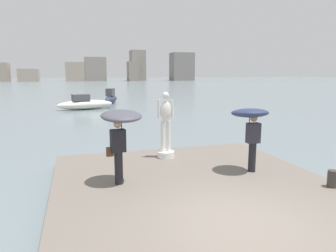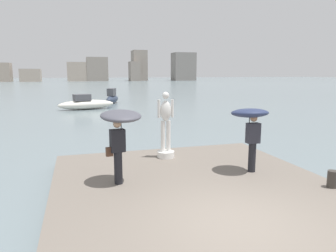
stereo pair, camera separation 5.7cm
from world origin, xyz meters
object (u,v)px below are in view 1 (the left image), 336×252
boat_mid (111,98)px  statue_white_figure (166,131)px  boat_near (85,104)px  onlooker_left (120,125)px  onlooker_right (251,120)px  mooring_bollard (332,179)px

boat_mid → statue_white_figure: bearing=-92.1°
statue_white_figure → boat_near: (-2.09, 19.61, -0.83)m
onlooker_left → onlooker_right: (3.81, -0.10, -0.02)m
onlooker_right → mooring_bollard: (1.38, -1.79, -1.34)m
onlooker_left → onlooker_right: 3.81m
statue_white_figure → mooring_bollard: bearing=-50.5°
onlooker_left → boat_mid: size_ratio=0.56×
onlooker_right → mooring_bollard: onlooker_right is taller
onlooker_left → boat_near: (-0.23, 21.76, -1.45)m
statue_white_figure → mooring_bollard: 5.28m
boat_near → boat_mid: 6.09m
boat_mid → mooring_bollard: bearing=-85.2°
onlooker_right → mooring_bollard: size_ratio=4.39×
statue_white_figure → onlooker_left: statue_white_figure is taller
onlooker_right → mooring_bollard: 2.63m
statue_white_figure → onlooker_right: bearing=-49.1°
mooring_bollard → boat_mid: bearing=94.8°
statue_white_figure → boat_near: 19.74m
onlooker_right → boat_mid: bearing=92.2°
onlooker_right → boat_mid: (-1.02, 27.14, -1.35)m
boat_mid → onlooker_right: bearing=-87.8°
boat_near → boat_mid: bearing=60.3°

